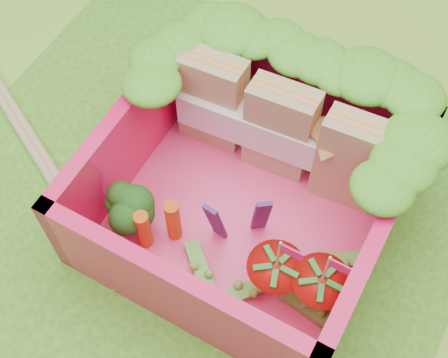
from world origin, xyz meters
TOP-DOWN VIEW (x-y plane):
  - ground at (0.00, 0.00)m, footprint 14.00×14.00m
  - placemat at (0.00, 0.00)m, footprint 2.60×2.60m
  - bento_floor at (0.25, 0.10)m, footprint 1.30×1.30m
  - bento_box at (0.25, 0.10)m, footprint 1.30×1.30m
  - lettuce_ruffle at (0.25, 0.58)m, footprint 1.43×0.77m
  - sandwich_stack at (0.25, 0.43)m, footprint 1.07×0.25m
  - broccoli at (-0.20, -0.21)m, footprint 0.33×0.33m
  - carrot_sticks at (-0.04, -0.22)m, footprint 0.17×0.17m
  - purple_wedges at (0.28, -0.04)m, footprint 0.24×0.17m
  - strawberry_left at (0.54, -0.19)m, footprint 0.25×0.25m
  - strawberry_right at (0.74, -0.16)m, footprint 0.26×0.26m
  - snap_peas at (0.54, -0.18)m, footprint 0.83×0.60m
  - chopsticks at (-1.00, -0.05)m, footprint 1.96×1.01m

SIDE VIEW (x-z plane):
  - ground at x=0.00m, z-range 0.00..0.00m
  - placemat at x=0.00m, z-range 0.00..0.03m
  - chopsticks at x=-1.00m, z-range 0.03..0.08m
  - bento_floor at x=0.25m, z-range 0.03..0.08m
  - snap_peas at x=0.54m, z-range 0.08..0.13m
  - strawberry_left at x=0.54m, z-range -0.03..0.46m
  - strawberry_right at x=0.74m, z-range -0.03..0.47m
  - carrot_sticks at x=-0.04m, z-range 0.07..0.36m
  - broccoli at x=-0.20m, z-range 0.13..0.38m
  - purple_wedges at x=0.28m, z-range 0.08..0.46m
  - bento_box at x=0.25m, z-range 0.03..0.58m
  - sandwich_stack at x=0.25m, z-range 0.07..0.64m
  - lettuce_ruffle at x=0.25m, z-range 0.58..0.69m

